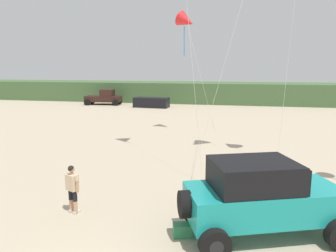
# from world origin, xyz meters

# --- Properties ---
(dune_ridge) EXTENTS (90.00, 7.87, 2.71)m
(dune_ridge) POSITION_xyz_m (-4.90, 41.48, 1.36)
(dune_ridge) COLOR #426038
(dune_ridge) RESTS_ON ground_plane
(jeep) EXTENTS (4.99, 3.77, 2.26)m
(jeep) POSITION_xyz_m (3.64, 4.37, 1.20)
(jeep) COLOR teal
(jeep) RESTS_ON ground_plane
(person_watching) EXTENTS (0.58, 0.43, 1.67)m
(person_watching) POSITION_xyz_m (-2.41, 4.56, 0.94)
(person_watching) COLOR tan
(person_watching) RESTS_ON ground_plane
(cooler_box) EXTENTS (0.64, 0.50, 0.38)m
(cooler_box) POSITION_xyz_m (1.44, 3.83, 0.19)
(cooler_box) COLOR #2D7F51
(cooler_box) RESTS_ON ground_plane
(distant_pickup) EXTENTS (4.78, 2.84, 1.98)m
(distant_pickup) POSITION_xyz_m (-14.28, 35.04, 0.94)
(distant_pickup) COLOR black
(distant_pickup) RESTS_ON ground_plane
(distant_sedan) EXTENTS (4.32, 2.03, 1.20)m
(distant_sedan) POSITION_xyz_m (-7.53, 33.45, 0.60)
(distant_sedan) COLOR black
(distant_sedan) RESTS_ON ground_plane
(kite_purple_stunt) EXTENTS (3.62, 4.80, 8.92)m
(kite_purple_stunt) POSITION_xyz_m (-0.99, 19.11, 8.06)
(kite_purple_stunt) COLOR red
(kite_purple_stunt) RESTS_ON ground_plane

